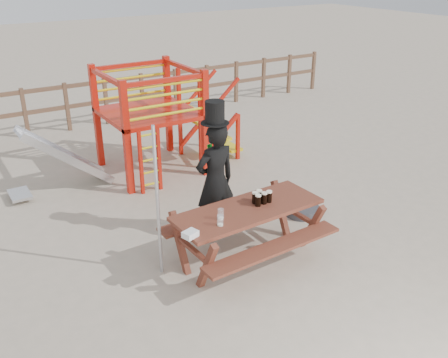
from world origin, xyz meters
TOP-DOWN VIEW (x-y plane):
  - ground at (0.00, 0.00)m, footprint 60.00×60.00m
  - back_fence at (0.00, 7.00)m, footprint 15.09×0.09m
  - playground_fort at (0.12, 3.58)m, footprint 4.71×1.84m
  - picnic_table at (-0.03, -0.16)m, footprint 2.18×1.54m
  - man_with_hat at (-0.06, 0.67)m, footprint 0.69×0.47m
  - metal_pole at (-1.22, 0.21)m, footprint 0.05×0.05m
  - parasol_base at (1.53, 0.48)m, footprint 0.59×0.59m
  - paper_bag at (-1.08, -0.41)m, footprint 0.21×0.19m
  - stout_pints at (0.21, -0.13)m, footprint 0.28×0.20m
  - empty_glasses at (-0.57, -0.30)m, footprint 0.18×0.22m

SIDE VIEW (x-z plane):
  - ground at x=0.00m, z-range 0.00..0.00m
  - parasol_base at x=1.53m, z-range -0.06..0.19m
  - picnic_table at x=-0.03m, z-range 0.11..0.93m
  - back_fence at x=0.00m, z-range 0.14..1.34m
  - paper_bag at x=-1.08m, z-range 0.83..0.91m
  - empty_glasses at x=-0.57m, z-range 0.82..0.97m
  - stout_pints at x=0.21m, z-range 0.83..1.00m
  - man_with_hat at x=-0.06m, z-range -0.11..2.04m
  - metal_pole at x=-1.22m, z-range 0.00..2.13m
  - playground_fort at x=0.12m, z-range 0.02..2.12m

